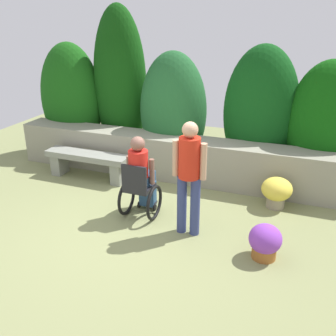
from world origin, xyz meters
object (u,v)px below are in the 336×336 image
object	(u,v)px
person_in_wheelchair	(141,179)
flower_pot_terracotta_by_wall	(265,242)
person_standing_companion	(189,172)
flower_pot_purple_near	(277,191)
stone_bench	(88,161)

from	to	relation	value
person_in_wheelchair	flower_pot_terracotta_by_wall	size ratio (longest dim) A/B	2.74
person_in_wheelchair	person_standing_companion	distance (m)	0.95
person_standing_companion	flower_pot_purple_near	bearing A→B (deg)	60.43
person_in_wheelchair	flower_pot_purple_near	world-z (taller)	person_in_wheelchair
person_in_wheelchair	flower_pot_terracotta_by_wall	world-z (taller)	person_in_wheelchair
flower_pot_terracotta_by_wall	person_standing_companion	bearing A→B (deg)	168.17
stone_bench	flower_pot_terracotta_by_wall	distance (m)	3.84
stone_bench	person_in_wheelchair	size ratio (longest dim) A/B	1.26
flower_pot_purple_near	stone_bench	bearing A→B (deg)	-178.87
person_standing_companion	person_in_wheelchair	bearing A→B (deg)	176.43
flower_pot_terracotta_by_wall	stone_bench	bearing A→B (deg)	157.96
stone_bench	person_standing_companion	size ratio (longest dim) A/B	0.99
person_standing_companion	flower_pot_purple_near	distance (m)	1.82
flower_pot_terracotta_by_wall	person_in_wheelchair	bearing A→B (deg)	166.77
flower_pot_purple_near	person_standing_companion	bearing A→B (deg)	-131.06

